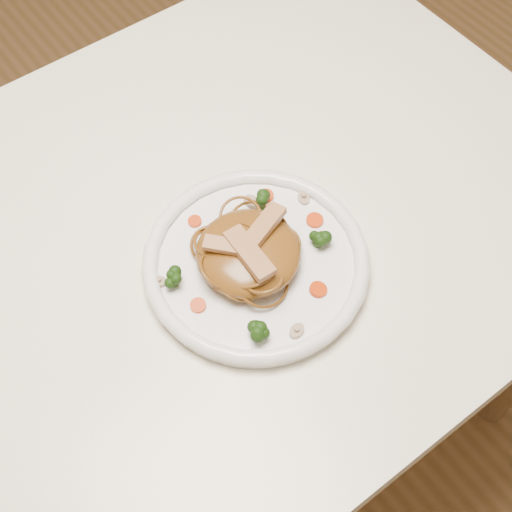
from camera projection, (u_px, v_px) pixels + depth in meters
ground at (206, 431)px, 1.58m from camera, size 4.00×4.00×0.00m
table at (179, 282)px, 1.03m from camera, size 1.20×0.80×0.75m
plate at (256, 265)px, 0.92m from camera, size 0.36×0.36×0.02m
noodle_mound at (248, 253)px, 0.90m from camera, size 0.14×0.14×0.04m
chicken_a at (264, 226)px, 0.89m from camera, size 0.07×0.04×0.01m
chicken_b at (228, 246)px, 0.87m from camera, size 0.05×0.06×0.01m
chicken_c at (249, 253)px, 0.86m from camera, size 0.03×0.08×0.01m
broccoli_0 at (263, 198)px, 0.95m from camera, size 0.03×0.03×0.03m
broccoli_1 at (172, 277)px, 0.89m from camera, size 0.03×0.03×0.03m
broccoli_2 at (257, 330)px, 0.84m from camera, size 0.04×0.04×0.03m
broccoli_3 at (318, 238)px, 0.92m from camera, size 0.03×0.03×0.03m
carrot_0 at (266, 196)px, 0.97m from camera, size 0.03×0.03×0.00m
carrot_1 at (198, 305)px, 0.88m from camera, size 0.02×0.02×0.00m
carrot_2 at (315, 220)px, 0.95m from camera, size 0.03×0.03×0.00m
carrot_3 at (195, 221)px, 0.95m from camera, size 0.02×0.02×0.00m
carrot_4 at (318, 289)px, 0.89m from camera, size 0.03×0.03×0.00m
mushroom_0 at (297, 331)px, 0.86m from camera, size 0.03×0.03×0.01m
mushroom_1 at (304, 198)px, 0.97m from camera, size 0.03×0.03×0.01m
mushroom_2 at (159, 282)px, 0.90m from camera, size 0.03×0.03×0.01m
mushroom_3 at (253, 202)px, 0.96m from camera, size 0.03×0.03×0.01m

